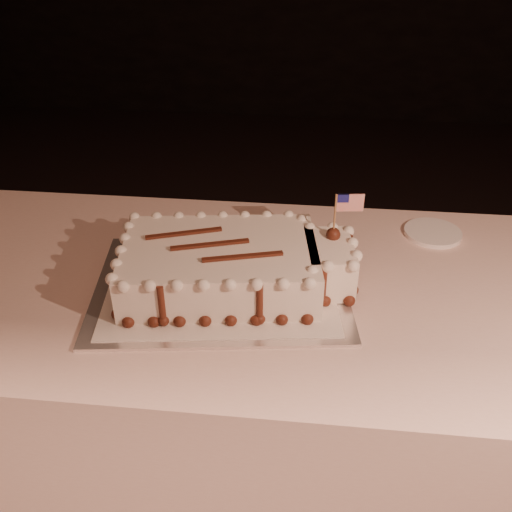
# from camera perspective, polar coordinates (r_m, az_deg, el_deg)

# --- Properties ---
(room_shell) EXTENTS (6.10, 8.10, 2.90)m
(room_shell) POSITION_cam_1_polar(r_m,az_deg,el_deg) (0.48, -2.23, 19.89)
(room_shell) COLOR black
(room_shell) RESTS_ON ground
(banquet_table) EXTENTS (2.40, 0.80, 0.75)m
(banquet_table) POSITION_cam_1_polar(r_m,az_deg,el_deg) (1.56, 1.81, -14.17)
(banquet_table) COLOR beige
(banquet_table) RESTS_ON ground
(cake_board) EXTENTS (0.62, 0.50, 0.01)m
(cake_board) POSITION_cam_1_polar(r_m,az_deg,el_deg) (1.30, -3.52, -3.02)
(cake_board) COLOR silver
(cake_board) RESTS_ON banquet_table
(doily) EXTENTS (0.55, 0.45, 0.00)m
(doily) POSITION_cam_1_polar(r_m,az_deg,el_deg) (1.29, -3.53, -2.84)
(doily) COLOR white
(doily) RESTS_ON cake_board
(sheet_cake) EXTENTS (0.54, 0.35, 0.21)m
(sheet_cake) POSITION_cam_1_polar(r_m,az_deg,el_deg) (1.26, -2.25, -0.90)
(sheet_cake) COLOR white
(sheet_cake) RESTS_ON doily
(side_plate) EXTENTS (0.15, 0.15, 0.01)m
(side_plate) POSITION_cam_1_polar(r_m,az_deg,el_deg) (1.56, 17.25, 2.23)
(side_plate) COLOR white
(side_plate) RESTS_ON banquet_table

